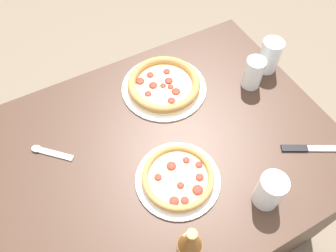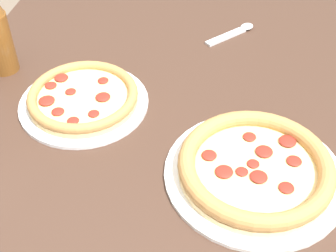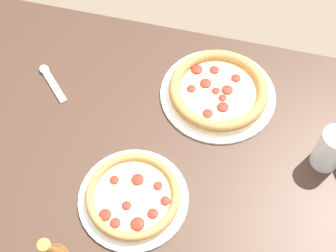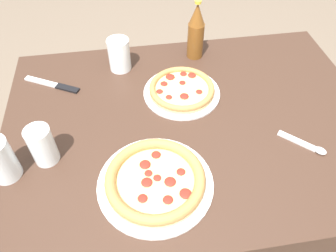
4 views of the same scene
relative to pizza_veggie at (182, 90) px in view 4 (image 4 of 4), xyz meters
The scene contains 10 objects.
ground_plane 0.74m from the pizza_veggie, 86.76° to the right, with size 8.00×8.00×0.00m, color #6B5B4C.
table 0.40m from the pizza_veggie, 86.76° to the right, with size 1.24×0.90×0.71m.
pizza_veggie is the anchor object (origin of this frame).
pizza_salami 0.39m from the pizza_veggie, 111.38° to the right, with size 0.33×0.33×0.05m.
glass_red_wine 0.28m from the pizza_veggie, 138.57° to the left, with size 0.08×0.08×0.12m.
glass_mango_juice 0.50m from the pizza_veggie, 153.57° to the right, with size 0.07×0.07×0.12m.
glass_lemonade 0.62m from the pizza_veggie, 154.68° to the right, with size 0.08×0.08×0.14m.
beer_bottle 0.25m from the pizza_veggie, 66.86° to the left, with size 0.06×0.06×0.23m.
knife 0.47m from the pizza_veggie, 165.90° to the left, with size 0.21×0.13×0.01m.
spoon 0.45m from the pizza_veggie, 41.48° to the right, with size 0.13×0.12×0.01m.
Camera 4 is at (-0.19, -0.73, 1.50)m, focal length 35.00 mm.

